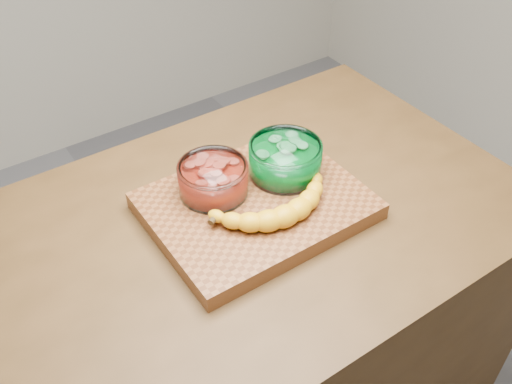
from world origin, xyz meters
TOP-DOWN VIEW (x-y plane):
  - counter at (0.00, 0.00)m, footprint 1.20×0.80m
  - cutting_board at (0.00, 0.00)m, footprint 0.45×0.35m
  - bowl_red at (-0.06, 0.07)m, footprint 0.15×0.15m
  - bowl_green at (0.10, 0.04)m, footprint 0.16×0.16m
  - banana at (0.01, -0.06)m, footprint 0.31×0.15m

SIDE VIEW (x-z plane):
  - counter at x=0.00m, z-range 0.00..0.90m
  - cutting_board at x=0.00m, z-range 0.90..0.94m
  - banana at x=0.01m, z-range 0.94..0.98m
  - bowl_red at x=-0.06m, z-range 0.94..1.01m
  - bowl_green at x=0.10m, z-range 0.94..1.02m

